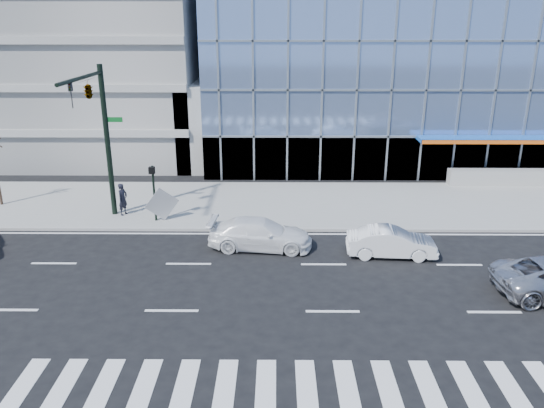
{
  "coord_description": "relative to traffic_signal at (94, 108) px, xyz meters",
  "views": [
    {
      "loc": [
        -2.11,
        -21.28,
        10.27
      ],
      "look_at": [
        -2.32,
        3.0,
        1.78
      ],
      "focal_mm": 35.0,
      "sensor_mm": 36.0,
      "label": 1
    }
  ],
  "objects": [
    {
      "name": "ped_signal_post",
      "position": [
        2.5,
        0.37,
        -4.02
      ],
      "size": [
        0.3,
        0.33,
        3.0
      ],
      "color": "black",
      "rests_on": "sidewalk"
    },
    {
      "name": "pedestrian",
      "position": [
        0.54,
        1.32,
        -5.14
      ],
      "size": [
        0.64,
        0.75,
        1.76
      ],
      "primitive_type": "imported",
      "rotation": [
        0.0,
        0.0,
        1.17
      ],
      "color": "black",
      "rests_on": "sidewalk"
    },
    {
      "name": "white_sedan",
      "position": [
        14.14,
        -3.62,
        -5.5
      ],
      "size": [
        4.13,
        1.67,
        1.33
      ],
      "primitive_type": "imported",
      "rotation": [
        0.0,
        0.0,
        1.51
      ],
      "color": "white",
      "rests_on": "ground"
    },
    {
      "name": "tilted_panel",
      "position": [
        2.86,
        0.43,
        -5.1
      ],
      "size": [
        1.72,
        0.73,
        1.83
      ],
      "primitive_type": "cube",
      "rotation": [
        0.0,
        0.69,
        0.38
      ],
      "color": "#A5A5A5",
      "rests_on": "sidewalk"
    },
    {
      "name": "parking_garage",
      "position": [
        -9.0,
        21.43,
        3.84
      ],
      "size": [
        24.0,
        24.0,
        20.0
      ],
      "primitive_type": "cube",
      "color": "gray",
      "rests_on": "ground"
    },
    {
      "name": "ramp_block",
      "position": [
        5.0,
        13.43,
        -3.16
      ],
      "size": [
        6.0,
        8.0,
        6.0
      ],
      "primitive_type": "cube",
      "color": "gray",
      "rests_on": "ground"
    },
    {
      "name": "theatre_building",
      "position": [
        25.0,
        21.43,
        1.34
      ],
      "size": [
        42.0,
        26.0,
        15.0
      ],
      "primitive_type": "cube",
      "color": "#7693C5",
      "rests_on": "ground"
    },
    {
      "name": "ground",
      "position": [
        11.0,
        -4.57,
        -6.16
      ],
      "size": [
        160.0,
        160.0,
        0.0
      ],
      "primitive_type": "plane",
      "color": "black",
      "rests_on": "ground"
    },
    {
      "name": "sidewalk",
      "position": [
        11.0,
        3.43,
        -6.09
      ],
      "size": [
        120.0,
        8.0,
        0.15
      ],
      "primitive_type": "cube",
      "color": "gray",
      "rests_on": "ground"
    },
    {
      "name": "traffic_signal",
      "position": [
        0.0,
        0.0,
        0.0
      ],
      "size": [
        1.14,
        5.74,
        8.0
      ],
      "color": "black",
      "rests_on": "sidewalk"
    },
    {
      "name": "white_suv",
      "position": [
        8.14,
        -2.77,
        -5.46
      ],
      "size": [
        5.02,
        2.37,
        1.42
      ],
      "primitive_type": "imported",
      "rotation": [
        0.0,
        0.0,
        1.49
      ],
      "color": "white",
      "rests_on": "ground"
    }
  ]
}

